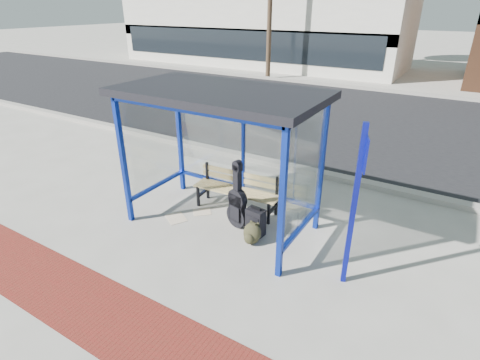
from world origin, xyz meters
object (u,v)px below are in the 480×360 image
Objects in this scene: bench at (238,188)px; guitar_bag at (237,205)px; suitcase at (256,222)px; backpack at (252,234)px.

bench is 1.43× the size of guitar_bag.
suitcase is at bearing -44.12° from bench.
backpack is (0.79, -0.85, -0.27)m from bench.
suitcase reaches higher than backpack.
backpack is (0.47, -0.32, -0.26)m from guitar_bag.
guitar_bag is at bearing 144.20° from backpack.
bench is at bearing 135.24° from guitar_bag.
bench is at bearing 131.32° from backpack.
bench is 4.62× the size of backpack.
bench is at bearing 146.82° from suitcase.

